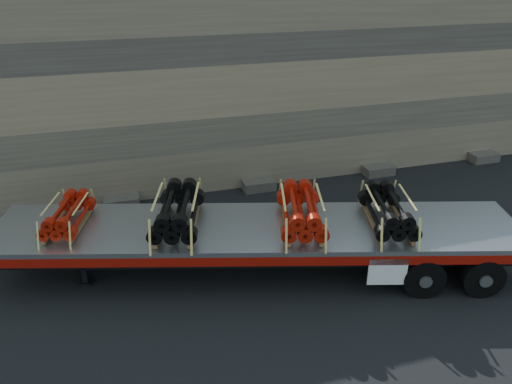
# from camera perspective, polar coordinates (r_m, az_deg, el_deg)

# --- Properties ---
(ground) EXTENTS (120.00, 120.00, 0.00)m
(ground) POSITION_cam_1_polar(r_m,az_deg,el_deg) (14.32, -1.93, -8.31)
(ground) COLOR black
(ground) RESTS_ON ground
(rock_wall) EXTENTS (44.00, 3.00, 7.00)m
(rock_wall) POSITION_cam_1_polar(r_m,az_deg,el_deg) (18.81, -7.26, 11.55)
(rock_wall) COLOR #7A6B54
(rock_wall) RESTS_ON ground
(trailer) EXTENTS (14.32, 6.43, 1.41)m
(trailer) POSITION_cam_1_polar(r_m,az_deg,el_deg) (13.72, 0.04, -6.43)
(trailer) COLOR #9B9EA2
(trailer) RESTS_ON ground
(bundle_front) EXTENTS (1.44, 2.10, 0.68)m
(bundle_front) POSITION_cam_1_polar(r_m,az_deg,el_deg) (14.04, -20.71, -2.55)
(bundle_front) COLOR #AA1709
(bundle_front) RESTS_ON trailer
(bundle_midfront) EXTENTS (1.83, 2.67, 0.86)m
(bundle_midfront) POSITION_cam_1_polar(r_m,az_deg,el_deg) (13.29, -8.95, -2.25)
(bundle_midfront) COLOR black
(bundle_midfront) RESTS_ON trailer
(bundle_midrear) EXTENTS (1.76, 2.57, 0.83)m
(bundle_midrear) POSITION_cam_1_polar(r_m,az_deg,el_deg) (13.24, 5.18, -2.24)
(bundle_midrear) COLOR #AA1709
(bundle_midrear) RESTS_ON trailer
(bundle_rear) EXTENTS (1.70, 2.49, 0.80)m
(bundle_rear) POSITION_cam_1_polar(r_m,az_deg,el_deg) (13.67, 14.84, -2.16)
(bundle_rear) COLOR black
(bundle_rear) RESTS_ON trailer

